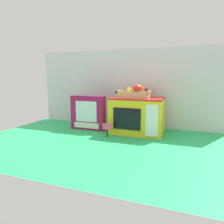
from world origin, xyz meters
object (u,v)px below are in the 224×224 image
Objects in this scene: toy_microwave at (138,115)px; price_sign at (107,128)px; food_groups_crate at (136,93)px; cookie_set_box at (88,113)px.

toy_microwave is 3.84× the size of price_sign.
toy_microwave is at bearing 49.03° from price_sign.
toy_microwave is at bearing -40.54° from food_groups_crate.
toy_microwave is 0.40m from cookie_set_box.
cookie_set_box is (-0.40, -0.04, 0.00)m from toy_microwave.
food_groups_crate is 0.84× the size of cookie_set_box.
price_sign is at bearing -125.33° from food_groups_crate.
toy_microwave is 1.34× the size of cookie_set_box.
food_groups_crate is at bearing 54.67° from price_sign.
cookie_set_box is at bearing -174.65° from toy_microwave.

